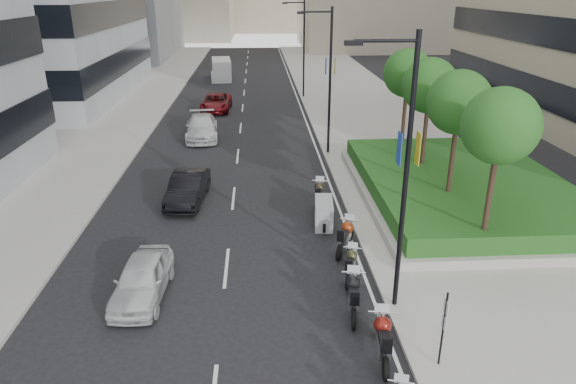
{
  "coord_description": "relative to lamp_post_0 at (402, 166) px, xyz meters",
  "views": [
    {
      "loc": [
        -0.16,
        -13.39,
        10.09
      ],
      "look_at": [
        1.05,
        6.69,
        2.0
      ],
      "focal_mm": 32.0,
      "sensor_mm": 36.0,
      "label": 1
    }
  ],
  "objects": [
    {
      "name": "motorcycle_3",
      "position": [
        -1.0,
        2.0,
        -4.52
      ],
      "size": [
        0.83,
        1.99,
        1.02
      ],
      "rotation": [
        0.0,
        0.0,
        1.28
      ],
      "color": "black",
      "rests_on": "ground"
    },
    {
      "name": "ground",
      "position": [
        -4.14,
        -1.0,
        -5.07
      ],
      "size": [
        160.0,
        160.0,
        0.0
      ],
      "primitive_type": "plane",
      "color": "black",
      "rests_on": "ground"
    },
    {
      "name": "motorcycle_5",
      "position": [
        -1.43,
        6.55,
        -4.48
      ],
      "size": [
        0.96,
        2.04,
        1.17
      ],
      "rotation": [
        0.0,
        0.0,
        1.48
      ],
      "color": "black",
      "rests_on": "ground"
    },
    {
      "name": "sidewalk_left",
      "position": [
        -16.14,
        29.0,
        -4.99
      ],
      "size": [
        8.0,
        100.0,
        0.15
      ],
      "primitive_type": "cube",
      "color": "#9E9B93",
      "rests_on": "ground"
    },
    {
      "name": "lamp_post_0",
      "position": [
        0.0,
        0.0,
        0.0
      ],
      "size": [
        2.34,
        0.45,
        9.0
      ],
      "color": "black",
      "rests_on": "ground"
    },
    {
      "name": "tree_1",
      "position": [
        4.36,
        7.0,
        0.36
      ],
      "size": [
        2.8,
        2.8,
        6.3
      ],
      "color": "#332319",
      "rests_on": "planter"
    },
    {
      "name": "motorcycle_2",
      "position": [
        -1.29,
        -0.14,
        -4.43
      ],
      "size": [
        0.8,
        2.39,
        1.19
      ],
      "rotation": [
        0.0,
        0.0,
        1.42
      ],
      "color": "black",
      "rests_on": "ground"
    },
    {
      "name": "sidewalk_right",
      "position": [
        4.86,
        29.0,
        -4.99
      ],
      "size": [
        10.0,
        100.0,
        0.15
      ],
      "primitive_type": "cube",
      "color": "#9E9B93",
      "rests_on": "ground"
    },
    {
      "name": "car_a",
      "position": [
        -8.42,
        1.2,
        -4.37
      ],
      "size": [
        1.85,
        4.15,
        1.39
      ],
      "primitive_type": "imported",
      "rotation": [
        0.0,
        0.0,
        -0.05
      ],
      "color": "silver",
      "rests_on": "ground"
    },
    {
      "name": "tree_3",
      "position": [
        4.36,
        15.0,
        0.36
      ],
      "size": [
        2.8,
        2.8,
        6.3
      ],
      "color": "#332319",
      "rests_on": "planter"
    },
    {
      "name": "car_b",
      "position": [
        -7.87,
        9.67,
        -4.33
      ],
      "size": [
        1.93,
        4.58,
        1.47
      ],
      "primitive_type": "imported",
      "rotation": [
        0.0,
        0.0,
        -0.09
      ],
      "color": "black",
      "rests_on": "ground"
    },
    {
      "name": "lamp_post_2",
      "position": [
        0.0,
        35.0,
        0.0
      ],
      "size": [
        2.34,
        0.45,
        9.0
      ],
      "color": "black",
      "rests_on": "ground"
    },
    {
      "name": "motorcycle_6",
      "position": [
        -1.4,
        8.72,
        -4.45
      ],
      "size": [
        0.78,
        2.3,
        1.15
      ],
      "rotation": [
        0.0,
        0.0,
        1.38
      ],
      "color": "black",
      "rests_on": "ground"
    },
    {
      "name": "planter",
      "position": [
        5.86,
        9.0,
        -4.72
      ],
      "size": [
        10.0,
        14.0,
        0.4
      ],
      "primitive_type": "cube",
      "color": "#A2A097",
      "rests_on": "sidewalk_right"
    },
    {
      "name": "lamp_post_1",
      "position": [
        0.0,
        17.0,
        0.0
      ],
      "size": [
        2.34,
        0.45,
        9.0
      ],
      "color": "black",
      "rests_on": "ground"
    },
    {
      "name": "lane_edge",
      "position": [
        -0.44,
        29.0,
        -5.06
      ],
      "size": [
        0.12,
        100.0,
        0.01
      ],
      "primitive_type": "cube",
      "color": "silver",
      "rests_on": "ground"
    },
    {
      "name": "hedge",
      "position": [
        5.86,
        9.0,
        -4.12
      ],
      "size": [
        9.4,
        13.4,
        0.8
      ],
      "primitive_type": "cube",
      "color": "#124015",
      "rests_on": "planter"
    },
    {
      "name": "delivery_van",
      "position": [
        -8.37,
        45.95,
        -3.99
      ],
      "size": [
        2.52,
        5.62,
        2.29
      ],
      "rotation": [
        0.0,
        0.0,
        0.08
      ],
      "color": "white",
      "rests_on": "ground"
    },
    {
      "name": "tree_0",
      "position": [
        4.36,
        3.0,
        0.36
      ],
      "size": [
        2.8,
        2.8,
        6.3
      ],
      "color": "#332319",
      "rests_on": "planter"
    },
    {
      "name": "motorcycle_4",
      "position": [
        -0.84,
        4.14,
        -4.44
      ],
      "size": [
        1.14,
        2.18,
        1.16
      ],
      "rotation": [
        0.0,
        0.0,
        1.15
      ],
      "color": "black",
      "rests_on": "ground"
    },
    {
      "name": "car_d",
      "position": [
        -7.89,
        30.08,
        -4.35
      ],
      "size": [
        2.61,
        5.24,
        1.43
      ],
      "primitive_type": "imported",
      "rotation": [
        0.0,
        0.0,
        -0.05
      ],
      "color": "#5C0B0F",
      "rests_on": "ground"
    },
    {
      "name": "motorcycle_1",
      "position": [
        -0.84,
        -2.44,
        -4.42
      ],
      "size": [
        0.81,
        2.42,
        1.2
      ],
      "rotation": [
        0.0,
        0.0,
        1.45
      ],
      "color": "black",
      "rests_on": "ground"
    },
    {
      "name": "tree_2",
      "position": [
        4.36,
        11.0,
        0.36
      ],
      "size": [
        2.8,
        2.8,
        6.3
      ],
      "color": "#332319",
      "rests_on": "planter"
    },
    {
      "name": "parking_sign",
      "position": [
        0.66,
        -3.0,
        -3.61
      ],
      "size": [
        0.06,
        0.32,
        2.5
      ],
      "color": "black",
      "rests_on": "ground"
    },
    {
      "name": "car_c",
      "position": [
        -8.3,
        21.4,
        -4.29
      ],
      "size": [
        2.58,
        5.51,
        1.56
      ],
      "primitive_type": "imported",
      "rotation": [
        0.0,
        0.0,
        0.08
      ],
      "color": "silver",
      "rests_on": "ground"
    },
    {
      "name": "lane_centre",
      "position": [
        -5.64,
        29.0,
        -5.06
      ],
      "size": [
        0.12,
        100.0,
        0.01
      ],
      "primitive_type": "cube",
      "color": "silver",
      "rests_on": "ground"
    }
  ]
}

